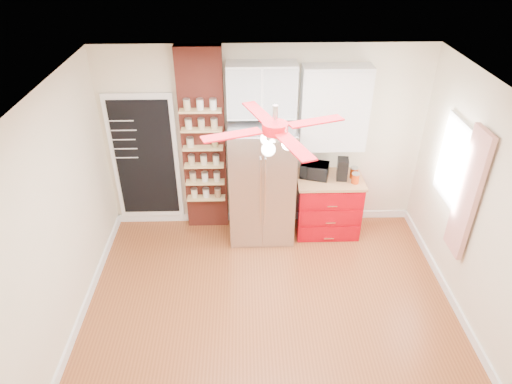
{
  "coord_description": "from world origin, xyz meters",
  "views": [
    {
      "loc": [
        -0.29,
        -3.84,
        4.14
      ],
      "look_at": [
        -0.15,
        0.9,
        1.18
      ],
      "focal_mm": 32.0,
      "sensor_mm": 36.0,
      "label": 1
    }
  ],
  "objects_px": {
    "toaster_oven": "(315,170)",
    "coffee_maker": "(342,169)",
    "ceiling_fan": "(275,129)",
    "canister_left": "(355,179)",
    "red_cabinet": "(327,205)",
    "pantry_jar_oats": "(190,142)",
    "fridge": "(262,183)"
  },
  "relations": [
    {
      "from": "toaster_oven",
      "to": "coffee_maker",
      "type": "relative_size",
      "value": 1.27
    },
    {
      "from": "ceiling_fan",
      "to": "canister_left",
      "type": "bearing_deg",
      "value": 51.24
    },
    {
      "from": "toaster_oven",
      "to": "coffee_maker",
      "type": "bearing_deg",
      "value": 8.07
    },
    {
      "from": "red_cabinet",
      "to": "coffee_maker",
      "type": "distance_m",
      "value": 0.62
    },
    {
      "from": "red_cabinet",
      "to": "ceiling_fan",
      "type": "xyz_separation_m",
      "value": [
        -0.92,
        -1.68,
        1.97
      ]
    },
    {
      "from": "canister_left",
      "to": "pantry_jar_oats",
      "type": "height_order",
      "value": "pantry_jar_oats"
    },
    {
      "from": "toaster_oven",
      "to": "pantry_jar_oats",
      "type": "relative_size",
      "value": 3.3
    },
    {
      "from": "ceiling_fan",
      "to": "toaster_oven",
      "type": "xyz_separation_m",
      "value": [
        0.7,
        1.73,
        -1.42
      ]
    },
    {
      "from": "toaster_oven",
      "to": "canister_left",
      "type": "relative_size",
      "value": 2.8
    },
    {
      "from": "fridge",
      "to": "red_cabinet",
      "type": "xyz_separation_m",
      "value": [
        0.97,
        0.05,
        -0.42
      ]
    },
    {
      "from": "fridge",
      "to": "red_cabinet",
      "type": "height_order",
      "value": "fridge"
    },
    {
      "from": "ceiling_fan",
      "to": "canister_left",
      "type": "relative_size",
      "value": 10.18
    },
    {
      "from": "red_cabinet",
      "to": "toaster_oven",
      "type": "bearing_deg",
      "value": 167.11
    },
    {
      "from": "red_cabinet",
      "to": "ceiling_fan",
      "type": "bearing_deg",
      "value": -118.71
    },
    {
      "from": "toaster_oven",
      "to": "fridge",
      "type": "bearing_deg",
      "value": -156.24
    },
    {
      "from": "fridge",
      "to": "coffee_maker",
      "type": "height_order",
      "value": "fridge"
    },
    {
      "from": "coffee_maker",
      "to": "pantry_jar_oats",
      "type": "relative_size",
      "value": 2.59
    },
    {
      "from": "fridge",
      "to": "ceiling_fan",
      "type": "height_order",
      "value": "ceiling_fan"
    },
    {
      "from": "ceiling_fan",
      "to": "toaster_oven",
      "type": "distance_m",
      "value": 2.34
    },
    {
      "from": "red_cabinet",
      "to": "ceiling_fan",
      "type": "relative_size",
      "value": 0.67
    },
    {
      "from": "red_cabinet",
      "to": "coffee_maker",
      "type": "relative_size",
      "value": 3.1
    },
    {
      "from": "fridge",
      "to": "ceiling_fan",
      "type": "relative_size",
      "value": 1.25
    },
    {
      "from": "fridge",
      "to": "coffee_maker",
      "type": "bearing_deg",
      "value": 2.38
    },
    {
      "from": "toaster_oven",
      "to": "red_cabinet",
      "type": "bearing_deg",
      "value": 3.22
    },
    {
      "from": "red_cabinet",
      "to": "pantry_jar_oats",
      "type": "height_order",
      "value": "pantry_jar_oats"
    },
    {
      "from": "pantry_jar_oats",
      "to": "fridge",
      "type": "bearing_deg",
      "value": -9.64
    },
    {
      "from": "pantry_jar_oats",
      "to": "toaster_oven",
      "type": "bearing_deg",
      "value": -2.14
    },
    {
      "from": "fridge",
      "to": "coffee_maker",
      "type": "relative_size",
      "value": 5.78
    },
    {
      "from": "fridge",
      "to": "toaster_oven",
      "type": "height_order",
      "value": "fridge"
    },
    {
      "from": "fridge",
      "to": "ceiling_fan",
      "type": "xyz_separation_m",
      "value": [
        0.05,
        -1.63,
        1.55
      ]
    },
    {
      "from": "fridge",
      "to": "pantry_jar_oats",
      "type": "relative_size",
      "value": 14.98
    },
    {
      "from": "red_cabinet",
      "to": "fridge",
      "type": "bearing_deg",
      "value": -177.05
    }
  ]
}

